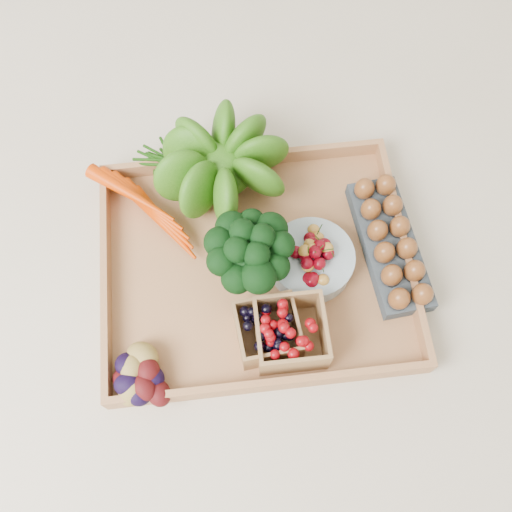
{
  "coord_description": "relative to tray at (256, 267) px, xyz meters",
  "views": [
    {
      "loc": [
        -0.04,
        -0.39,
        0.98
      ],
      "look_at": [
        0.0,
        0.0,
        0.06
      ],
      "focal_mm": 40.0,
      "sensor_mm": 36.0,
      "label": 1
    }
  ],
  "objects": [
    {
      "name": "ground",
      "position": [
        0.0,
        0.0,
        -0.01
      ],
      "size": [
        4.0,
        4.0,
        0.0
      ],
      "primitive_type": "plane",
      "color": "beige",
      "rests_on": "ground"
    },
    {
      "name": "broccoli",
      "position": [
        -0.01,
        -0.02,
        0.07
      ],
      "size": [
        0.15,
        0.15,
        0.12
      ],
      "primitive_type": null,
      "color": "black",
      "rests_on": "tray"
    },
    {
      "name": "tray",
      "position": [
        0.0,
        0.0,
        0.0
      ],
      "size": [
        0.55,
        0.45,
        0.01
      ],
      "primitive_type": "cube",
      "color": "#AF7749",
      "rests_on": "ground"
    },
    {
      "name": "cherry_bowl",
      "position": [
        0.1,
        -0.01,
        0.03
      ],
      "size": [
        0.15,
        0.15,
        0.04
      ],
      "primitive_type": "cylinder",
      "color": "#8C9EA5",
      "rests_on": "tray"
    },
    {
      "name": "punnet_blackberry",
      "position": [
        0.0,
        -0.13,
        0.04
      ],
      "size": [
        0.11,
        0.11,
        0.07
      ],
      "primitive_type": "cube",
      "rotation": [
        0.0,
        0.0,
        0.09
      ],
      "color": "black",
      "rests_on": "tray"
    },
    {
      "name": "potatoes",
      "position": [
        -0.21,
        -0.19,
        0.04
      ],
      "size": [
        0.12,
        0.12,
        0.07
      ],
      "primitive_type": null,
      "color": "#38090A",
      "rests_on": "tray"
    },
    {
      "name": "carrots",
      "position": [
        -0.18,
        0.13,
        0.03
      ],
      "size": [
        0.2,
        0.14,
        0.05
      ],
      "primitive_type": null,
      "color": "#CF3500",
      "rests_on": "tray"
    },
    {
      "name": "punnet_raspberry",
      "position": [
        0.04,
        -0.14,
        0.05
      ],
      "size": [
        0.12,
        0.12,
        0.08
      ],
      "primitive_type": "cube",
      "rotation": [
        0.0,
        0.0,
        -0.01
      ],
      "color": "#720509",
      "rests_on": "tray"
    },
    {
      "name": "egg_carton",
      "position": [
        0.25,
        0.01,
        0.02
      ],
      "size": [
        0.11,
        0.27,
        0.03
      ],
      "primitive_type": "cube",
      "rotation": [
        0.0,
        0.0,
        0.08
      ],
      "color": "#363E44",
      "rests_on": "tray"
    },
    {
      "name": "lettuce",
      "position": [
        -0.04,
        0.19,
        0.09
      ],
      "size": [
        0.16,
        0.16,
        0.16
      ],
      "primitive_type": "sphere",
      "color": "#17450A",
      "rests_on": "tray"
    }
  ]
}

